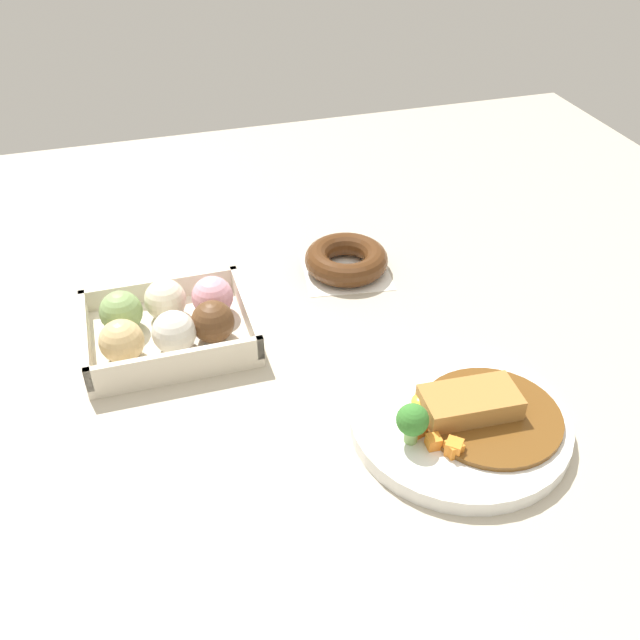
# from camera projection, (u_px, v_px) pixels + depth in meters

# --- Properties ---
(ground_plane) EXTENTS (1.60, 1.60, 0.00)m
(ground_plane) POSITION_uv_depth(u_px,v_px,m) (310.00, 397.00, 0.81)
(ground_plane) COLOR #B2A893
(curry_plate) EXTENTS (0.23, 0.23, 0.06)m
(curry_plate) POSITION_uv_depth(u_px,v_px,m) (461.00, 419.00, 0.77)
(curry_plate) COLOR white
(curry_plate) RESTS_ON ground_plane
(donut_box) EXTENTS (0.20, 0.16, 0.06)m
(donut_box) POSITION_uv_depth(u_px,v_px,m) (169.00, 323.00, 0.88)
(donut_box) COLOR beige
(donut_box) RESTS_ON ground_plane
(chocolate_ring_donut) EXTENTS (0.13, 0.13, 0.04)m
(chocolate_ring_donut) POSITION_uv_depth(u_px,v_px,m) (346.00, 260.00, 1.01)
(chocolate_ring_donut) COLOR white
(chocolate_ring_donut) RESTS_ON ground_plane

